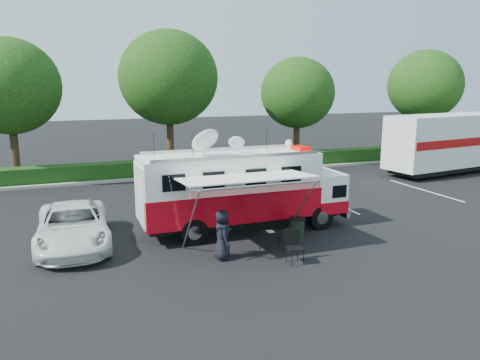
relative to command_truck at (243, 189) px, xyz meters
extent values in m
plane|color=black|center=(0.07, 0.00, -1.66)|extent=(120.00, 120.00, 0.00)
cube|color=#9E998E|center=(4.07, 11.00, -1.59)|extent=(60.00, 0.35, 0.15)
cube|color=black|center=(4.07, 11.90, -1.16)|extent=(60.00, 1.20, 1.00)
cylinder|color=black|center=(-8.93, 13.00, 0.54)|extent=(0.44, 0.44, 4.40)
ellipsoid|color=#14380F|center=(-8.93, 13.00, 3.80)|extent=(5.63, 5.63, 5.35)
cylinder|color=black|center=(0.07, 13.00, 0.74)|extent=(0.44, 0.44, 4.80)
ellipsoid|color=#14380F|center=(0.07, 13.00, 4.29)|extent=(6.14, 6.14, 5.84)
cylinder|color=black|center=(9.07, 13.00, 0.34)|extent=(0.44, 0.44, 4.00)
ellipsoid|color=#14380F|center=(9.07, 13.00, 3.30)|extent=(5.12, 5.12, 4.86)
cylinder|color=black|center=(20.07, 13.00, 0.54)|extent=(0.44, 0.44, 4.40)
ellipsoid|color=#14380F|center=(20.07, 13.00, 3.80)|extent=(5.63, 5.63, 5.35)
cube|color=silver|center=(-6.43, 3.00, -1.66)|extent=(0.12, 5.50, 0.01)
cube|color=silver|center=(-0.43, 3.00, -1.66)|extent=(0.12, 5.50, 0.01)
cube|color=silver|center=(5.57, 3.00, -1.66)|extent=(0.12, 5.50, 0.01)
cube|color=silver|center=(11.57, 3.00, -1.66)|extent=(0.12, 5.50, 0.01)
cube|color=black|center=(0.07, 0.00, -1.18)|extent=(7.58, 1.23, 0.26)
cylinder|color=black|center=(2.89, -0.97, -1.18)|extent=(0.97, 0.28, 0.97)
cylinder|color=black|center=(2.89, 0.97, -1.18)|extent=(0.97, 0.28, 0.97)
cylinder|color=black|center=(-2.22, -0.97, -1.18)|extent=(0.97, 0.28, 0.97)
cylinder|color=black|center=(-2.22, 0.97, -1.18)|extent=(0.97, 0.28, 0.97)
cube|color=silver|center=(4.08, 0.00, -1.13)|extent=(0.18, 2.20, 0.35)
cube|color=white|center=(3.42, 0.00, -0.29)|extent=(1.23, 2.20, 1.50)
cube|color=red|center=(3.42, 0.00, -0.82)|extent=(1.25, 2.22, 0.49)
cube|color=black|center=(3.99, 0.00, -0.03)|extent=(0.11, 1.90, 0.62)
cube|color=red|center=(-0.55, 0.00, -0.51)|extent=(6.70, 2.20, 1.06)
cube|color=red|center=(-0.55, 0.00, 0.01)|extent=(6.72, 2.22, 0.09)
cube|color=white|center=(-0.55, 0.00, 0.68)|extent=(6.70, 2.20, 1.23)
cube|color=white|center=(-0.55, 0.00, 1.33)|extent=(6.70, 2.20, 0.07)
cube|color=#CC0505|center=(2.45, 0.00, 1.45)|extent=(0.49, 0.84, 0.14)
sphere|color=white|center=(2.36, 0.88, 1.54)|extent=(0.30, 0.30, 0.30)
ellipsoid|color=white|center=(-1.52, -0.13, 1.95)|extent=(1.06, 1.06, 0.32)
ellipsoid|color=white|center=(-0.19, 0.18, 1.78)|extent=(0.62, 0.62, 0.18)
cylinder|color=black|center=(-3.28, 0.35, 1.78)|extent=(0.02, 0.02, 0.88)
cylinder|color=black|center=(-1.87, 0.35, 1.78)|extent=(0.02, 0.02, 0.88)
cylinder|color=black|center=(1.13, 0.35, 1.78)|extent=(0.02, 0.02, 0.88)
cube|color=white|center=(-0.72, -2.16, 0.90)|extent=(4.41, 2.11, 0.19)
cube|color=red|center=(-0.72, -3.20, 0.74)|extent=(4.41, 0.04, 0.25)
cylinder|color=#B2B2B7|center=(-0.72, -3.22, 0.84)|extent=(4.41, 0.07, 0.07)
cylinder|color=#B2B2B7|center=(-2.68, -2.24, -0.41)|extent=(0.05, 2.30, 2.54)
cylinder|color=#B2B2B7|center=(1.23, -2.24, -0.41)|extent=(0.05, 2.30, 2.54)
imported|color=silver|center=(-6.21, 0.45, -1.66)|extent=(2.56, 5.28, 1.45)
imported|color=black|center=(-1.72, -2.59, -1.66)|extent=(0.58, 0.84, 1.66)
cube|color=black|center=(0.05, -2.63, -0.95)|extent=(1.04, 0.92, 0.04)
cylinder|color=black|center=(-0.31, -2.85, -1.30)|extent=(0.02, 0.02, 0.71)
cylinder|color=black|center=(-0.31, -2.40, -1.30)|extent=(0.02, 0.02, 0.71)
cylinder|color=black|center=(0.40, -2.85, -1.30)|extent=(0.02, 0.02, 0.71)
cylinder|color=black|center=(0.40, -2.40, -1.30)|extent=(0.02, 0.02, 0.71)
cube|color=silver|center=(0.00, -2.58, -0.92)|extent=(0.22, 0.31, 0.01)
cube|color=black|center=(0.31, -3.79, -1.15)|extent=(0.60, 0.60, 0.05)
cube|color=black|center=(0.31, -3.53, -0.86)|extent=(0.51, 0.14, 0.57)
cylinder|color=black|center=(0.10, -3.99, -1.40)|extent=(0.02, 0.02, 0.51)
cylinder|color=black|center=(0.10, -3.58, -1.40)|extent=(0.02, 0.02, 0.51)
cylinder|color=black|center=(0.51, -3.99, -1.40)|extent=(0.02, 0.02, 0.51)
cylinder|color=black|center=(0.51, -3.58, -1.40)|extent=(0.02, 0.02, 0.51)
cylinder|color=black|center=(1.34, -1.94, -1.24)|extent=(0.55, 0.55, 0.84)
cylinder|color=black|center=(1.34, -1.94, -0.80)|extent=(0.59, 0.59, 0.04)
cube|color=white|center=(17.86, 6.62, 0.44)|extent=(12.24, 4.16, 3.20)
cube|color=black|center=(17.86, 6.62, -1.31)|extent=(11.21, 3.72, 0.30)
cylinder|color=black|center=(13.86, 5.52, -1.16)|extent=(1.00, 0.30, 1.00)
cylinder|color=black|center=(13.86, 7.72, -1.16)|extent=(1.00, 0.30, 1.00)
cylinder|color=black|center=(15.06, 5.52, -1.16)|extent=(1.00, 0.30, 1.00)
cylinder|color=black|center=(15.06, 7.72, -1.16)|extent=(1.00, 0.30, 1.00)
camera|label=1|loc=(-6.30, -16.27, 3.98)|focal=35.00mm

